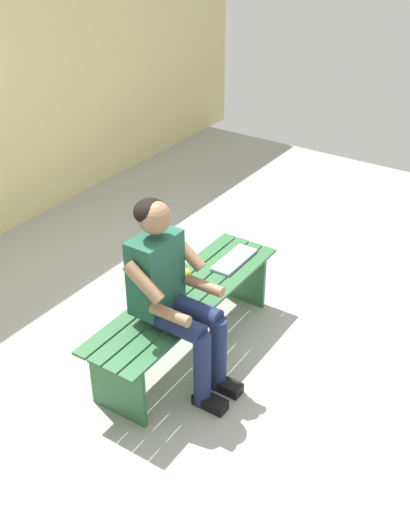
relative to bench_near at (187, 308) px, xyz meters
name	(u,v)px	position (x,y,z in m)	size (l,w,h in m)	color
bench_near	(187,308)	(0.00, 0.00, 0.00)	(1.72, 0.48, 0.47)	#2D6038
person_seated	(172,290)	(0.29, 0.10, 0.35)	(0.50, 0.69, 1.27)	#1E513D
apple	(185,274)	(-0.15, -0.11, 0.15)	(0.09, 0.09, 0.09)	gold
book_open	(234,260)	(-0.54, 0.04, 0.12)	(0.41, 0.16, 0.02)	white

